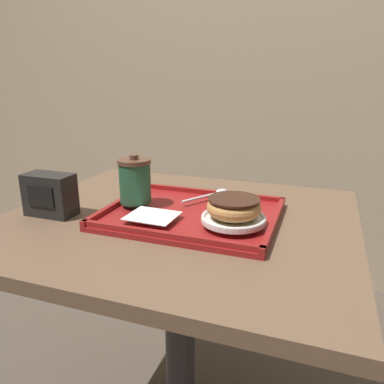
{
  "coord_description": "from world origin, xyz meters",
  "views": [
    {
      "loc": [
        0.32,
        -0.78,
        1.03
      ],
      "look_at": [
        0.03,
        0.0,
        0.77
      ],
      "focal_mm": 35.0,
      "sensor_mm": 36.0,
      "label": 1
    }
  ],
  "objects_px": {
    "coffee_cup_front": "(136,180)",
    "napkin_dispenser": "(50,195)",
    "donut_chocolate_glazed": "(234,207)",
    "spoon": "(215,193)"
  },
  "relations": [
    {
      "from": "napkin_dispenser",
      "to": "donut_chocolate_glazed",
      "type": "bearing_deg",
      "value": 6.08
    },
    {
      "from": "spoon",
      "to": "napkin_dispenser",
      "type": "xyz_separation_m",
      "value": [
        -0.35,
        -0.22,
        0.02
      ]
    },
    {
      "from": "donut_chocolate_glazed",
      "to": "spoon",
      "type": "relative_size",
      "value": 0.87
    },
    {
      "from": "donut_chocolate_glazed",
      "to": "napkin_dispenser",
      "type": "height_order",
      "value": "napkin_dispenser"
    },
    {
      "from": "coffee_cup_front",
      "to": "donut_chocolate_glazed",
      "type": "xyz_separation_m",
      "value": [
        0.26,
        -0.05,
        -0.02
      ]
    },
    {
      "from": "coffee_cup_front",
      "to": "napkin_dispenser",
      "type": "xyz_separation_m",
      "value": [
        -0.18,
        -0.1,
        -0.03
      ]
    },
    {
      "from": "spoon",
      "to": "donut_chocolate_glazed",
      "type": "bearing_deg",
      "value": -119.82
    },
    {
      "from": "donut_chocolate_glazed",
      "to": "spoon",
      "type": "height_order",
      "value": "donut_chocolate_glazed"
    },
    {
      "from": "spoon",
      "to": "napkin_dispenser",
      "type": "bearing_deg",
      "value": 154.32
    },
    {
      "from": "coffee_cup_front",
      "to": "donut_chocolate_glazed",
      "type": "height_order",
      "value": "coffee_cup_front"
    }
  ]
}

